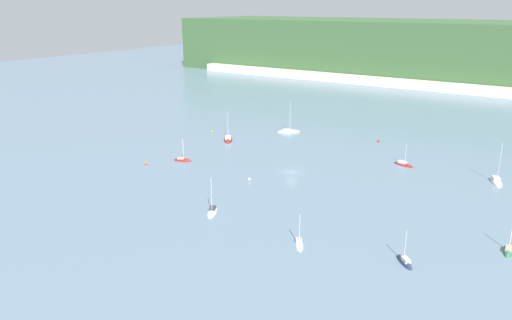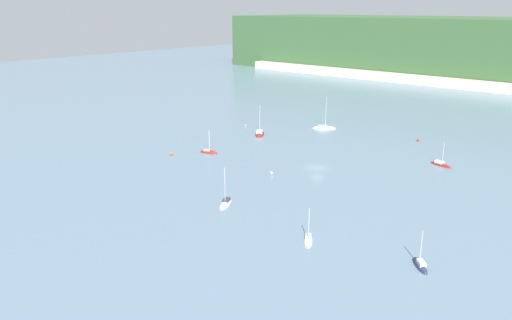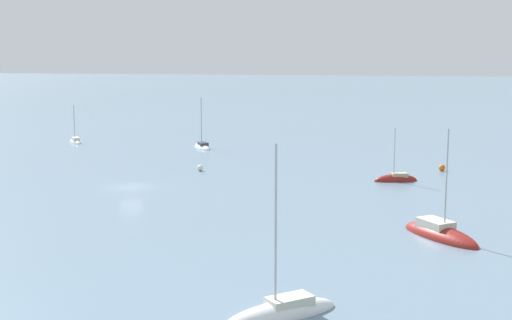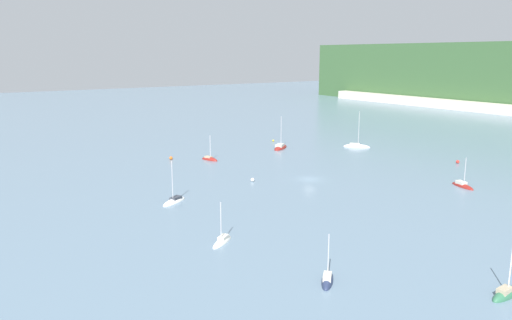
% 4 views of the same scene
% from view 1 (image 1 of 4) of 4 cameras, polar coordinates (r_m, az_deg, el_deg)
% --- Properties ---
extents(ground_plane, '(600.00, 600.00, 0.00)m').
position_cam_1_polar(ground_plane, '(125.12, 4.03, -1.41)').
color(ground_plane, slate).
extents(hillside_ridge, '(336.37, 77.06, 31.31)m').
position_cam_1_polar(hillside_ridge, '(296.29, 22.88, 11.34)').
color(hillside_ridge, '#385B33').
rests_on(hillside_ridge, ground_plane).
extents(shore_town_strip, '(285.92, 6.00, 4.28)m').
position_cam_1_polar(shore_town_strip, '(257.06, 20.57, 7.81)').
color(shore_town_strip, beige).
rests_on(shore_town_strip, ground_plane).
extents(sailboat_0, '(7.01, 6.22, 10.93)m').
position_cam_1_polar(sailboat_0, '(164.23, 3.74, 3.23)').
color(sailboat_0, silver).
rests_on(sailboat_0, ground_plane).
extents(sailboat_1, '(4.42, 4.53, 6.49)m').
position_cam_1_polar(sailboat_1, '(86.28, 16.59, -11.16)').
color(sailboat_1, '#232D4C').
rests_on(sailboat_1, ground_plane).
extents(sailboat_2, '(4.43, 6.15, 8.30)m').
position_cam_1_polar(sailboat_2, '(101.71, -5.03, -5.94)').
color(sailboat_2, white).
rests_on(sailboat_2, ground_plane).
extents(sailboat_3, '(6.19, 3.33, 6.58)m').
position_cam_1_polar(sailboat_3, '(135.79, 16.50, -0.53)').
color(sailboat_3, maroon).
rests_on(sailboat_3, ground_plane).
extents(sailboat_4, '(7.00, 8.15, 9.89)m').
position_cam_1_polar(sailboat_4, '(154.54, -3.21, 2.33)').
color(sailboat_4, maroon).
rests_on(sailboat_4, ground_plane).
extents(sailboat_5, '(1.78, 5.37, 7.19)m').
position_cam_1_polar(sailboat_5, '(96.51, 26.89, -9.25)').
color(sailboat_5, '#2D6647').
rests_on(sailboat_5, ground_plane).
extents(sailboat_6, '(5.30, 2.95, 7.03)m').
position_cam_1_polar(sailboat_6, '(135.13, -8.38, -0.08)').
color(sailboat_6, maroon).
rests_on(sailboat_6, ground_plane).
extents(sailboat_7, '(4.08, 5.06, 6.54)m').
position_cam_1_polar(sailboat_7, '(88.79, 4.93, -9.58)').
color(sailboat_7, white).
rests_on(sailboat_7, ground_plane).
extents(sailboat_8, '(4.50, 7.34, 10.79)m').
position_cam_1_polar(sailboat_8, '(130.59, 25.75, -2.30)').
color(sailboat_8, white).
rests_on(sailboat_8, ground_plane).
extents(mooring_buoy_0, '(0.76, 0.76, 0.76)m').
position_cam_1_polar(mooring_buoy_0, '(118.72, -0.78, -2.22)').
color(mooring_buoy_0, white).
rests_on(mooring_buoy_0, ground_plane).
extents(mooring_buoy_1, '(0.55, 0.55, 0.55)m').
position_cam_1_polar(mooring_buoy_1, '(164.27, -5.02, 3.27)').
color(mooring_buoy_1, yellow).
rests_on(mooring_buoy_1, ground_plane).
extents(mooring_buoy_2, '(0.82, 0.82, 0.82)m').
position_cam_1_polar(mooring_buoy_2, '(133.69, -12.47, -0.36)').
color(mooring_buoy_2, orange).
rests_on(mooring_buoy_2, ground_plane).
extents(mooring_buoy_3, '(0.79, 0.79, 0.79)m').
position_cam_1_polar(mooring_buoy_3, '(156.57, 13.84, 2.15)').
color(mooring_buoy_3, red).
rests_on(mooring_buoy_3, ground_plane).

